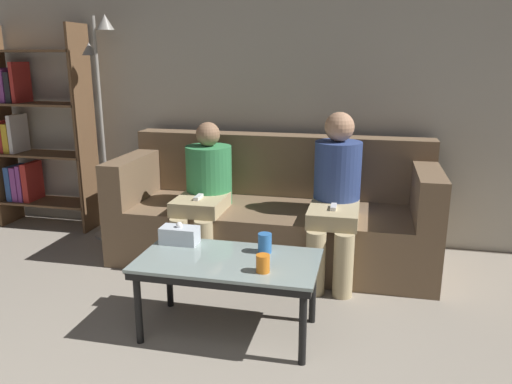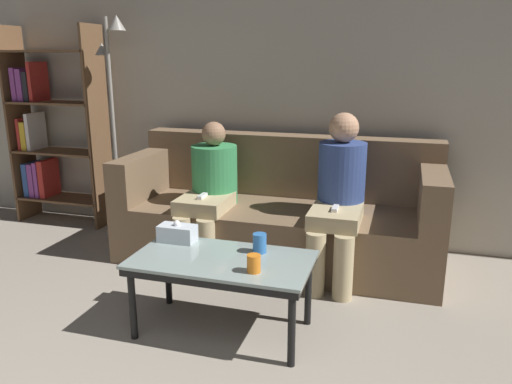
{
  "view_description": "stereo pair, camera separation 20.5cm",
  "coord_description": "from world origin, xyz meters",
  "px_view_note": "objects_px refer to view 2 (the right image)",
  "views": [
    {
      "loc": [
        0.69,
        -0.44,
        1.51
      ],
      "look_at": [
        0.0,
        2.56,
        0.68
      ],
      "focal_mm": 35.0,
      "sensor_mm": 36.0,
      "label": 1
    },
    {
      "loc": [
        0.88,
        -0.38,
        1.51
      ],
      "look_at": [
        0.0,
        2.56,
        0.68
      ],
      "focal_mm": 35.0,
      "sensor_mm": 36.0,
      "label": 2
    }
  ],
  "objects_px": {
    "coffee_table": "(222,266)",
    "standing_lamp": "(114,105)",
    "couch": "(279,216)",
    "seated_person_left_end": "(210,188)",
    "cup_near_right": "(254,263)",
    "tissue_box": "(177,233)",
    "seated_person_mid_left": "(339,192)",
    "bookshelf": "(48,131)",
    "cup_near_left": "(260,243)"
  },
  "relations": [
    {
      "from": "cup_near_left",
      "to": "cup_near_right",
      "type": "distance_m",
      "value": 0.27
    },
    {
      "from": "couch",
      "to": "cup_near_left",
      "type": "height_order",
      "value": "couch"
    },
    {
      "from": "cup_near_left",
      "to": "cup_near_right",
      "type": "xyz_separation_m",
      "value": [
        0.05,
        -0.27,
        -0.01
      ]
    },
    {
      "from": "tissue_box",
      "to": "coffee_table",
      "type": "bearing_deg",
      "value": -25.73
    },
    {
      "from": "seated_person_left_end",
      "to": "cup_near_left",
      "type": "bearing_deg",
      "value": -52.29
    },
    {
      "from": "couch",
      "to": "seated_person_left_end",
      "type": "relative_size",
      "value": 2.26
    },
    {
      "from": "coffee_table",
      "to": "cup_near_left",
      "type": "bearing_deg",
      "value": 38.43
    },
    {
      "from": "coffee_table",
      "to": "tissue_box",
      "type": "distance_m",
      "value": 0.4
    },
    {
      "from": "tissue_box",
      "to": "bookshelf",
      "type": "height_order",
      "value": "bookshelf"
    },
    {
      "from": "couch",
      "to": "cup_near_right",
      "type": "xyz_separation_m",
      "value": [
        0.19,
        -1.29,
        0.16
      ]
    },
    {
      "from": "couch",
      "to": "seated_person_left_end",
      "type": "bearing_deg",
      "value": -155.56
    },
    {
      "from": "couch",
      "to": "seated_person_left_end",
      "type": "height_order",
      "value": "seated_person_left_end"
    },
    {
      "from": "bookshelf",
      "to": "seated_person_left_end",
      "type": "distance_m",
      "value": 1.88
    },
    {
      "from": "tissue_box",
      "to": "seated_person_left_end",
      "type": "relative_size",
      "value": 0.21
    },
    {
      "from": "bookshelf",
      "to": "seated_person_left_end",
      "type": "relative_size",
      "value": 1.7
    },
    {
      "from": "coffee_table",
      "to": "cup_near_right",
      "type": "distance_m",
      "value": 0.27
    },
    {
      "from": "seated_person_left_end",
      "to": "seated_person_mid_left",
      "type": "xyz_separation_m",
      "value": [
        0.96,
        -0.0,
        0.04
      ]
    },
    {
      "from": "coffee_table",
      "to": "seated_person_mid_left",
      "type": "relative_size",
      "value": 0.86
    },
    {
      "from": "standing_lamp",
      "to": "seated_person_mid_left",
      "type": "xyz_separation_m",
      "value": [
        1.95,
        -0.36,
        -0.52
      ]
    },
    {
      "from": "cup_near_left",
      "to": "standing_lamp",
      "type": "distance_m",
      "value": 2.09
    },
    {
      "from": "coffee_table",
      "to": "cup_near_left",
      "type": "xyz_separation_m",
      "value": [
        0.18,
        0.14,
        0.1
      ]
    },
    {
      "from": "standing_lamp",
      "to": "seated_person_mid_left",
      "type": "distance_m",
      "value": 2.05
    },
    {
      "from": "cup_near_right",
      "to": "seated_person_left_end",
      "type": "relative_size",
      "value": 0.09
    },
    {
      "from": "coffee_table",
      "to": "bookshelf",
      "type": "relative_size",
      "value": 0.55
    },
    {
      "from": "cup_near_right",
      "to": "bookshelf",
      "type": "relative_size",
      "value": 0.05
    },
    {
      "from": "cup_near_right",
      "to": "seated_person_mid_left",
      "type": "xyz_separation_m",
      "value": [
        0.29,
        1.07,
        0.12
      ]
    },
    {
      "from": "couch",
      "to": "bookshelf",
      "type": "xyz_separation_m",
      "value": [
        -2.27,
        0.28,
        0.52
      ]
    },
    {
      "from": "seated_person_left_end",
      "to": "cup_near_right",
      "type": "bearing_deg",
      "value": -57.99
    },
    {
      "from": "coffee_table",
      "to": "seated_person_mid_left",
      "type": "bearing_deg",
      "value": 61.62
    },
    {
      "from": "cup_near_left",
      "to": "seated_person_left_end",
      "type": "xyz_separation_m",
      "value": [
        -0.63,
        0.81,
        0.07
      ]
    },
    {
      "from": "bookshelf",
      "to": "cup_near_right",
      "type": "bearing_deg",
      "value": -32.51
    },
    {
      "from": "tissue_box",
      "to": "seated_person_left_end",
      "type": "height_order",
      "value": "seated_person_left_end"
    },
    {
      "from": "tissue_box",
      "to": "seated_person_mid_left",
      "type": "relative_size",
      "value": 0.19
    },
    {
      "from": "tissue_box",
      "to": "standing_lamp",
      "type": "distance_m",
      "value": 1.7
    },
    {
      "from": "couch",
      "to": "standing_lamp",
      "type": "distance_m",
      "value": 1.67
    },
    {
      "from": "bookshelf",
      "to": "standing_lamp",
      "type": "distance_m",
      "value": 0.87
    },
    {
      "from": "couch",
      "to": "tissue_box",
      "type": "height_order",
      "value": "couch"
    },
    {
      "from": "couch",
      "to": "standing_lamp",
      "type": "relative_size",
      "value": 1.29
    },
    {
      "from": "coffee_table",
      "to": "seated_person_left_end",
      "type": "height_order",
      "value": "seated_person_left_end"
    },
    {
      "from": "coffee_table",
      "to": "standing_lamp",
      "type": "height_order",
      "value": "standing_lamp"
    },
    {
      "from": "couch",
      "to": "seated_person_mid_left",
      "type": "distance_m",
      "value": 0.6
    },
    {
      "from": "coffee_table",
      "to": "standing_lamp",
      "type": "distance_m",
      "value": 2.07
    },
    {
      "from": "bookshelf",
      "to": "standing_lamp",
      "type": "height_order",
      "value": "standing_lamp"
    },
    {
      "from": "bookshelf",
      "to": "cup_near_left",
      "type": "bearing_deg",
      "value": -28.36
    },
    {
      "from": "standing_lamp",
      "to": "seated_person_left_end",
      "type": "relative_size",
      "value": 1.74
    },
    {
      "from": "couch",
      "to": "cup_near_right",
      "type": "height_order",
      "value": "couch"
    },
    {
      "from": "bookshelf",
      "to": "seated_person_left_end",
      "type": "xyz_separation_m",
      "value": [
        1.79,
        -0.5,
        -0.28
      ]
    },
    {
      "from": "couch",
      "to": "coffee_table",
      "type": "height_order",
      "value": "couch"
    },
    {
      "from": "cup_near_right",
      "to": "tissue_box",
      "type": "distance_m",
      "value": 0.64
    },
    {
      "from": "coffee_table",
      "to": "cup_near_right",
      "type": "relative_size",
      "value": 10.59
    }
  ]
}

